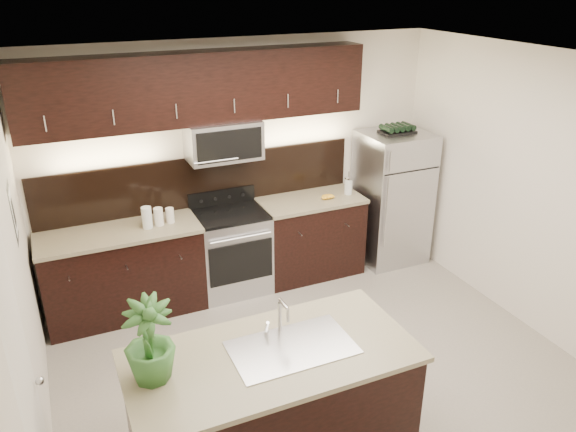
% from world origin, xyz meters
% --- Properties ---
extents(ground, '(4.50, 4.50, 0.00)m').
position_xyz_m(ground, '(0.00, 0.00, 0.00)').
color(ground, gray).
rests_on(ground, ground).
extents(room_walls, '(4.52, 4.02, 2.71)m').
position_xyz_m(room_walls, '(-0.11, -0.04, 1.70)').
color(room_walls, silver).
rests_on(room_walls, ground).
extents(counter_run, '(3.51, 0.65, 0.94)m').
position_xyz_m(counter_run, '(-0.46, 1.69, 0.47)').
color(counter_run, black).
rests_on(counter_run, ground).
extents(upper_fixtures, '(3.49, 0.40, 1.66)m').
position_xyz_m(upper_fixtures, '(-0.43, 1.84, 2.14)').
color(upper_fixtures, black).
rests_on(upper_fixtures, counter_run).
extents(island, '(1.96, 0.96, 0.94)m').
position_xyz_m(island, '(-0.77, -0.74, 0.47)').
color(island, black).
rests_on(island, ground).
extents(sink_faucet, '(0.84, 0.50, 0.28)m').
position_xyz_m(sink_faucet, '(-0.62, -0.73, 0.96)').
color(sink_faucet, silver).
rests_on(sink_faucet, island).
extents(refrigerator, '(0.77, 0.69, 1.60)m').
position_xyz_m(refrigerator, '(1.78, 1.63, 0.80)').
color(refrigerator, '#B2B2B7').
rests_on(refrigerator, ground).
extents(wine_rack, '(0.39, 0.24, 0.10)m').
position_xyz_m(wine_rack, '(1.78, 1.63, 1.64)').
color(wine_rack, black).
rests_on(wine_rack, refrigerator).
extents(plant, '(0.37, 0.37, 0.56)m').
position_xyz_m(plant, '(-1.55, -0.66, 1.22)').
color(plant, '#2E6026').
rests_on(plant, island).
extents(canisters, '(0.33, 0.13, 0.22)m').
position_xyz_m(canisters, '(-1.04, 1.65, 1.04)').
color(canisters, silver).
rests_on(canisters, counter_run).
extents(french_press, '(0.09, 0.09, 0.27)m').
position_xyz_m(french_press, '(1.17, 1.64, 1.04)').
color(french_press, silver).
rests_on(french_press, counter_run).
extents(bananas, '(0.16, 0.12, 0.05)m').
position_xyz_m(bananas, '(0.84, 1.61, 0.96)').
color(bananas, gold).
rests_on(bananas, counter_run).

